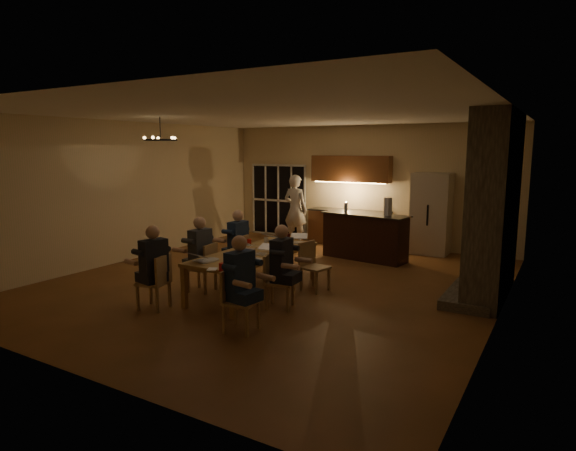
% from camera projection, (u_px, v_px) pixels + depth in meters
% --- Properties ---
extents(floor, '(9.00, 9.00, 0.00)m').
position_uv_depth(floor, '(277.00, 282.00, 9.40)').
color(floor, brown).
rests_on(floor, ground).
extents(back_wall, '(8.00, 0.04, 3.20)m').
position_uv_depth(back_wall, '(365.00, 185.00, 13.00)').
color(back_wall, beige).
rests_on(back_wall, ground).
extents(left_wall, '(0.04, 9.00, 3.20)m').
position_uv_depth(left_wall, '(130.00, 191.00, 11.16)').
color(left_wall, beige).
rests_on(left_wall, ground).
extents(right_wall, '(0.04, 9.00, 3.20)m').
position_uv_depth(right_wall, '(507.00, 215.00, 7.14)').
color(right_wall, beige).
rests_on(right_wall, ground).
extents(ceiling, '(8.00, 9.00, 0.04)m').
position_uv_depth(ceiling, '(276.00, 114.00, 8.89)').
color(ceiling, white).
rests_on(ceiling, back_wall).
extents(french_doors, '(1.86, 0.08, 2.10)m').
position_uv_depth(french_doors, '(279.00, 200.00, 14.39)').
color(french_doors, black).
rests_on(french_doors, ground).
extents(fireplace, '(0.58, 2.50, 3.20)m').
position_uv_depth(fireplace, '(495.00, 206.00, 8.32)').
color(fireplace, '#665E50').
rests_on(fireplace, ground).
extents(kitchenette, '(2.24, 0.68, 2.40)m').
position_uv_depth(kitchenette, '(349.00, 201.00, 12.94)').
color(kitchenette, brown).
rests_on(kitchenette, ground).
extents(refrigerator, '(0.90, 0.68, 2.00)m').
position_uv_depth(refrigerator, '(431.00, 214.00, 11.82)').
color(refrigerator, beige).
rests_on(refrigerator, ground).
extents(dining_table, '(1.10, 2.76, 0.75)m').
position_uv_depth(dining_table, '(255.00, 272.00, 8.67)').
color(dining_table, '#A78443').
rests_on(dining_table, ground).
extents(bar_island, '(2.14, 0.96, 1.08)m').
position_uv_depth(bar_island, '(365.00, 237.00, 11.28)').
color(bar_island, black).
rests_on(bar_island, ground).
extents(chair_left_near, '(0.52, 0.52, 0.89)m').
position_uv_depth(chair_left_near, '(153.00, 282.00, 7.78)').
color(chair_left_near, '#A48152').
rests_on(chair_left_near, ground).
extents(chair_left_mid, '(0.50, 0.50, 0.89)m').
position_uv_depth(chair_left_mid, '(202.00, 267.00, 8.74)').
color(chair_left_mid, '#A48152').
rests_on(chair_left_mid, ground).
extents(chair_left_far, '(0.45, 0.45, 0.89)m').
position_uv_depth(chair_left_far, '(234.00, 257.00, 9.54)').
color(chair_left_far, '#A48152').
rests_on(chair_left_far, ground).
extents(chair_right_near, '(0.50, 0.50, 0.89)m').
position_uv_depth(chair_right_near, '(241.00, 301.00, 6.80)').
color(chair_right_near, '#A48152').
rests_on(chair_right_near, ground).
extents(chair_right_mid, '(0.55, 0.55, 0.89)m').
position_uv_depth(chair_right_mid, '(280.00, 281.00, 7.80)').
color(chair_right_mid, '#A48152').
rests_on(chair_right_mid, ground).
extents(chair_right_far, '(0.52, 0.52, 0.89)m').
position_uv_depth(chair_right_far, '(315.00, 267.00, 8.77)').
color(chair_right_far, '#A48152').
rests_on(chair_right_far, ground).
extents(person_left_near, '(0.71, 0.71, 1.38)m').
position_uv_depth(person_left_near, '(154.00, 268.00, 7.70)').
color(person_left_near, black).
rests_on(person_left_near, ground).
extents(person_right_near, '(0.68, 0.68, 1.38)m').
position_uv_depth(person_right_near, '(240.00, 283.00, 6.81)').
color(person_right_near, '#1E2F4C').
rests_on(person_right_near, ground).
extents(person_left_mid, '(0.62, 0.62, 1.38)m').
position_uv_depth(person_left_mid, '(201.00, 254.00, 8.67)').
color(person_left_mid, '#3E434A').
rests_on(person_left_mid, ground).
extents(person_right_mid, '(0.64, 0.64, 1.38)m').
position_uv_depth(person_right_mid, '(282.00, 267.00, 7.76)').
color(person_right_mid, black).
rests_on(person_right_mid, ground).
extents(person_left_far, '(0.62, 0.62, 1.38)m').
position_uv_depth(person_left_far, '(238.00, 244.00, 9.59)').
color(person_left_far, '#1E2F4C').
rests_on(person_left_far, ground).
extents(standing_person, '(0.71, 0.48, 1.89)m').
position_uv_depth(standing_person, '(295.00, 209.00, 13.07)').
color(standing_person, silver).
rests_on(standing_person, ground).
extents(chandelier, '(0.65, 0.65, 0.03)m').
position_uv_depth(chandelier, '(161.00, 140.00, 9.56)').
color(chandelier, black).
rests_on(chandelier, ceiling).
extents(laptop_a, '(0.38, 0.35, 0.23)m').
position_uv_depth(laptop_a, '(203.00, 255.00, 7.83)').
color(laptop_a, silver).
rests_on(laptop_a, dining_table).
extents(laptop_b, '(0.37, 0.34, 0.23)m').
position_uv_depth(laptop_b, '(238.00, 257.00, 7.69)').
color(laptop_b, silver).
rests_on(laptop_b, dining_table).
extents(laptop_c, '(0.36, 0.33, 0.23)m').
position_uv_depth(laptop_c, '(245.00, 243.00, 8.79)').
color(laptop_c, silver).
rests_on(laptop_c, dining_table).
extents(laptop_d, '(0.34, 0.30, 0.23)m').
position_uv_depth(laptop_d, '(265.00, 248.00, 8.35)').
color(laptop_d, silver).
rests_on(laptop_d, dining_table).
extents(laptop_e, '(0.37, 0.34, 0.23)m').
position_uv_depth(laptop_e, '(275.00, 236.00, 9.59)').
color(laptop_e, silver).
rests_on(laptop_e, dining_table).
extents(laptop_f, '(0.41, 0.39, 0.23)m').
position_uv_depth(laptop_f, '(299.00, 237.00, 9.40)').
color(laptop_f, silver).
rests_on(laptop_f, dining_table).
extents(mug_front, '(0.08, 0.08, 0.10)m').
position_uv_depth(mug_front, '(237.00, 254.00, 8.22)').
color(mug_front, silver).
rests_on(mug_front, dining_table).
extents(mug_mid, '(0.08, 0.08, 0.10)m').
position_uv_depth(mug_mid, '(274.00, 245.00, 8.97)').
color(mug_mid, silver).
rests_on(mug_mid, dining_table).
extents(mug_back, '(0.08, 0.08, 0.10)m').
position_uv_depth(mug_back, '(266.00, 240.00, 9.48)').
color(mug_back, silver).
rests_on(mug_back, dining_table).
extents(redcup_near, '(0.10, 0.10, 0.12)m').
position_uv_depth(redcup_near, '(222.00, 267.00, 7.26)').
color(redcup_near, red).
rests_on(redcup_near, dining_table).
extents(redcup_mid, '(0.08, 0.08, 0.12)m').
position_uv_depth(redcup_mid, '(249.00, 242.00, 9.19)').
color(redcup_mid, red).
rests_on(redcup_mid, dining_table).
extents(can_silver, '(0.06, 0.06, 0.12)m').
position_uv_depth(can_silver, '(237.00, 256.00, 7.98)').
color(can_silver, '#B2B2B7').
rests_on(can_silver, dining_table).
extents(can_cola, '(0.07, 0.07, 0.12)m').
position_uv_depth(can_cola, '(289.00, 236.00, 9.79)').
color(can_cola, '#3F0F0C').
rests_on(can_cola, dining_table).
extents(can_right, '(0.06, 0.06, 0.12)m').
position_uv_depth(can_right, '(281.00, 249.00, 8.60)').
color(can_right, '#B2B2B7').
rests_on(can_right, dining_table).
extents(plate_near, '(0.28, 0.28, 0.02)m').
position_uv_depth(plate_near, '(254.00, 260.00, 7.95)').
color(plate_near, silver).
rests_on(plate_near, dining_table).
extents(plate_left, '(0.28, 0.28, 0.02)m').
position_uv_depth(plate_left, '(211.00, 260.00, 7.96)').
color(plate_left, silver).
rests_on(plate_left, dining_table).
extents(plate_far, '(0.23, 0.23, 0.02)m').
position_uv_depth(plate_far, '(294.00, 247.00, 8.99)').
color(plate_far, silver).
rests_on(plate_far, dining_table).
extents(notepad, '(0.21, 0.23, 0.01)m').
position_uv_depth(notepad, '(212.00, 269.00, 7.34)').
color(notepad, white).
rests_on(notepad, dining_table).
extents(bar_bottle, '(0.08, 0.08, 0.24)m').
position_uv_depth(bar_bottle, '(346.00, 207.00, 11.46)').
color(bar_bottle, '#99999E').
rests_on(bar_bottle, bar_island).
extents(bar_blender, '(0.17, 0.17, 0.41)m').
position_uv_depth(bar_blender, '(388.00, 207.00, 10.85)').
color(bar_blender, silver).
rests_on(bar_blender, bar_island).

